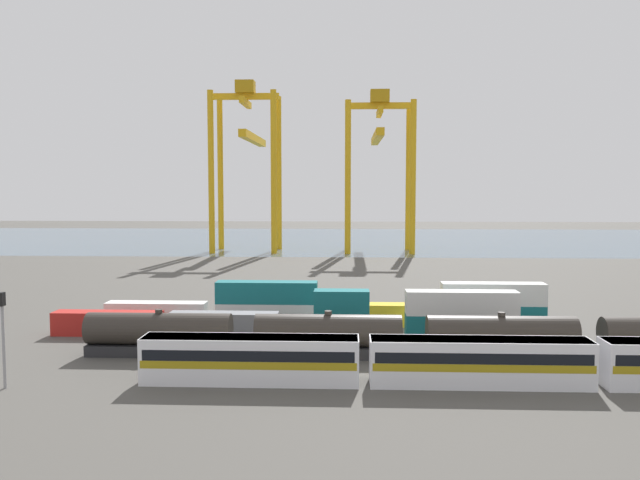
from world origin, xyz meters
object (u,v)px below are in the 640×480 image
at_px(freight_tank_row, 501,337).
at_px(shipping_container_0, 108,323).
at_px(shipping_container_1, 224,324).
at_px(shipping_container_10, 493,316).
at_px(shipping_container_7, 267,314).
at_px(shipping_container_6, 157,313).
at_px(gantry_crane_central, 379,153).
at_px(gantry_crane_west, 248,150).
at_px(passenger_train, 480,360).
at_px(signal_mast, 3,327).
at_px(shipping_container_2, 342,325).

height_order(freight_tank_row, shipping_container_0, freight_tank_row).
relative_size(freight_tank_row, shipping_container_0, 6.63).
bearing_deg(shipping_container_0, freight_tank_row, -11.72).
distance_m(shipping_container_0, shipping_container_1, 13.06).
xyz_separation_m(shipping_container_0, shipping_container_10, (43.95, 6.17, 0.00)).
bearing_deg(shipping_container_1, shipping_container_7, 56.87).
height_order(shipping_container_6, gantry_crane_central, gantry_crane_central).
relative_size(shipping_container_0, shipping_container_1, 1.00).
relative_size(shipping_container_10, gantry_crane_central, 0.29).
bearing_deg(gantry_crane_west, passenger_train, -72.32).
distance_m(freight_tank_row, shipping_container_0, 42.32).
distance_m(signal_mast, shipping_container_10, 52.06).
bearing_deg(freight_tank_row, shipping_container_10, 80.33).
xyz_separation_m(passenger_train, shipping_container_6, (-34.06, 23.19, -0.84)).
distance_m(signal_mast, shipping_container_6, 26.38).
distance_m(passenger_train, gantry_crane_west, 125.67).
height_order(shipping_container_2, shipping_container_7, same).
distance_m(passenger_train, shipping_container_6, 41.21).
distance_m(shipping_container_6, shipping_container_10, 40.30).
relative_size(freight_tank_row, shipping_container_2, 13.28).
relative_size(signal_mast, shipping_container_0, 0.65).
height_order(passenger_train, shipping_container_0, passenger_train).
distance_m(passenger_train, shipping_container_0, 41.38).
relative_size(shipping_container_1, shipping_container_6, 1.00).
distance_m(shipping_container_2, gantry_crane_west, 106.75).
relative_size(passenger_train, gantry_crane_central, 1.36).
bearing_deg(shipping_container_7, freight_tank_row, -31.23).
bearing_deg(shipping_container_2, freight_tank_row, -29.30).
xyz_separation_m(shipping_container_2, gantry_crane_central, (8.75, 100.23, 24.41)).
bearing_deg(gantry_crane_west, shipping_container_0, -90.16).
bearing_deg(shipping_container_0, shipping_container_7, 19.85).
xyz_separation_m(shipping_container_1, shipping_container_10, (30.89, 6.17, 0.00)).
bearing_deg(signal_mast, gantry_crane_west, 89.29).
distance_m(freight_tank_row, gantry_crane_central, 111.53).
distance_m(shipping_container_6, shipping_container_7, 13.43).
height_order(shipping_container_6, shipping_container_7, same).
height_order(passenger_train, freight_tank_row, freight_tank_row).
xyz_separation_m(passenger_train, shipping_container_7, (-20.63, 23.19, -0.84)).
bearing_deg(passenger_train, freight_tank_row, 66.18).
height_order(freight_tank_row, shipping_container_2, freight_tank_row).
bearing_deg(shipping_container_10, signal_mast, -150.39).
distance_m(shipping_container_0, shipping_container_6, 7.17).
height_order(passenger_train, shipping_container_2, passenger_train).
xyz_separation_m(shipping_container_6, gantry_crane_central, (31.22, 94.06, 24.41)).
bearing_deg(passenger_train, signal_mast, -176.38).
relative_size(shipping_container_2, shipping_container_10, 0.50).
height_order(signal_mast, shipping_container_0, signal_mast).
distance_m(passenger_train, shipping_container_10, 24.02).
bearing_deg(shipping_container_0, shipping_container_2, 0.00).
bearing_deg(gantry_crane_central, shipping_container_10, -84.49).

